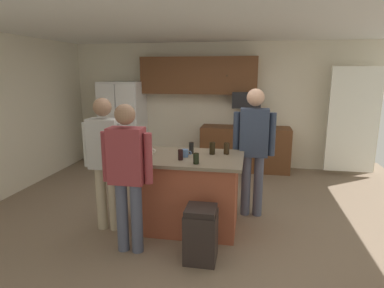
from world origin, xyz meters
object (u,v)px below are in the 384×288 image
(kitchen_island, at_px, (188,191))
(person_guest_by_door, at_px, (105,156))
(mug_blue_stoneware, at_px, (185,153))
(mug_ceramic_white, at_px, (150,151))
(glass_pilsner, at_px, (196,159))
(person_host_foreground, at_px, (254,144))
(person_elder_center, at_px, (127,169))
(microwave_over_range, at_px, (247,100))
(glass_stout_tall, at_px, (212,148))
(tumbler_amber, at_px, (180,155))
(glass_dark_ale, at_px, (191,148))
(trash_bin, at_px, (201,234))
(glass_short_whisky, at_px, (227,149))
(refrigerator, at_px, (123,124))

(kitchen_island, height_order, person_guest_by_door, person_guest_by_door)
(mug_blue_stoneware, height_order, mug_ceramic_white, mug_ceramic_white)
(kitchen_island, bearing_deg, mug_ceramic_white, -177.70)
(glass_pilsner, bearing_deg, person_host_foreground, 51.83)
(mug_blue_stoneware, bearing_deg, person_elder_center, -126.00)
(microwave_over_range, distance_m, mug_ceramic_white, 3.03)
(glass_stout_tall, bearing_deg, mug_ceramic_white, -167.10)
(tumbler_amber, xyz_separation_m, glass_pilsner, (0.21, -0.13, 0.00))
(person_elder_center, relative_size, glass_dark_ale, 11.25)
(person_host_foreground, relative_size, person_elder_center, 1.06)
(kitchen_island, bearing_deg, trash_bin, -68.85)
(glass_pilsner, bearing_deg, glass_dark_ale, 106.98)
(person_host_foreground, xyz_separation_m, mug_blue_stoneware, (-0.85, -0.54, -0.04))
(person_elder_center, xyz_separation_m, glass_short_whisky, (1.00, 0.91, 0.06))
(person_host_foreground, relative_size, trash_bin, 2.93)
(glass_short_whisky, relative_size, trash_bin, 0.24)
(person_host_foreground, height_order, tumbler_amber, person_host_foreground)
(microwave_over_range, bearing_deg, glass_stout_tall, -98.12)
(glass_dark_ale, distance_m, glass_stout_tall, 0.27)
(person_guest_by_door, height_order, mug_ceramic_white, person_guest_by_door)
(glass_stout_tall, height_order, trash_bin, glass_stout_tall)
(microwave_over_range, xyz_separation_m, tumbler_amber, (-0.71, -2.94, -0.43))
(mug_blue_stoneware, distance_m, trash_bin, 1.06)
(glass_pilsner, bearing_deg, person_elder_center, -150.26)
(person_elder_center, bearing_deg, glass_short_whisky, -11.24)
(mug_blue_stoneware, distance_m, glass_stout_tall, 0.37)
(person_guest_by_door, relative_size, mug_blue_stoneware, 12.80)
(mug_blue_stoneware, xyz_separation_m, trash_bin, (0.32, -0.73, -0.70))
(glass_stout_tall, bearing_deg, refrigerator, 132.06)
(tumbler_amber, relative_size, mug_ceramic_white, 1.05)
(mug_ceramic_white, height_order, trash_bin, mug_ceramic_white)
(person_host_foreground, distance_m, glass_dark_ale, 0.88)
(person_elder_center, xyz_separation_m, glass_dark_ale, (0.54, 0.87, 0.06))
(trash_bin, bearing_deg, refrigerator, 123.35)
(refrigerator, relative_size, person_guest_by_door, 1.06)
(person_host_foreground, height_order, mug_blue_stoneware, person_host_foreground)
(glass_stout_tall, relative_size, trash_bin, 0.26)
(person_host_foreground, xyz_separation_m, glass_pilsner, (-0.66, -0.84, -0.02))
(person_elder_center, bearing_deg, tumbler_amber, -5.64)
(person_elder_center, bearing_deg, glass_stout_tall, -6.75)
(refrigerator, relative_size, kitchen_island, 1.29)
(person_guest_by_door, bearing_deg, trash_bin, -35.57)
(mug_ceramic_white, xyz_separation_m, trash_bin, (0.79, -0.74, -0.71))
(mug_ceramic_white, distance_m, trash_bin, 1.29)
(refrigerator, distance_m, glass_short_whisky, 3.43)
(person_elder_center, bearing_deg, refrigerator, 59.23)
(person_guest_by_door, distance_m, glass_short_whisky, 1.54)
(microwave_over_range, bearing_deg, glass_dark_ale, -103.91)
(microwave_over_range, relative_size, person_elder_center, 0.33)
(person_guest_by_door, bearing_deg, glass_dark_ale, 7.46)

